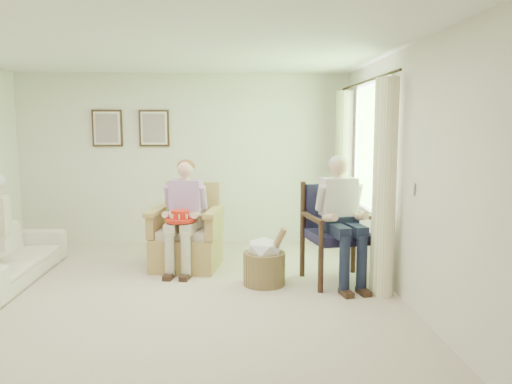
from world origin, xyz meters
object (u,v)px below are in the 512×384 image
wicker_armchair (187,241)px  sofa (5,256)px  red_hat (180,217)px  person_dark (341,210)px  wood_armchair (337,228)px  hatbox (264,261)px  person_wicker (185,207)px

wicker_armchair → sofa: size_ratio=0.53×
sofa → red_hat: red_hat is taller
sofa → person_dark: (3.90, -0.33, 0.57)m
wood_armchair → person_dark: (0.00, -0.18, 0.25)m
wood_armchair → hatbox: size_ratio=1.58×
wood_armchair → person_dark: 0.31m
wood_armchair → person_wicker: 1.89m
person_dark → hatbox: 1.04m
person_dark → wicker_armchair: bearing=145.1°
wicker_armchair → sofa: wicker_armchair is taller
wood_armchair → person_wicker: bearing=154.2°
red_hat → wicker_armchair: bearing=82.9°
hatbox → sofa: bearing=174.4°
red_hat → wood_armchair: bearing=-8.7°
red_hat → hatbox: bearing=-24.0°
wicker_armchair → person_dark: 2.06m
person_dark → sofa: bearing=164.5°
person_wicker → person_dark: size_ratio=0.94×
sofa → hatbox: (3.04, -0.30, -0.02)m
wood_armchair → hatbox: wood_armchair is taller
wood_armchair → red_hat: size_ratio=3.13×
person_dark → red_hat: 1.92m
sofa → red_hat: (2.04, 0.14, 0.41)m
sofa → person_wicker: size_ratio=1.48×
wicker_armchair → red_hat: 0.51m
person_dark → hatbox: person_dark is taller
sofa → person_wicker: (2.09, 0.34, 0.51)m
wicker_armchair → person_dark: size_ratio=0.74×
person_dark → red_hat: bearing=155.1°
hatbox → red_hat: bearing=156.0°
wicker_armchair → wood_armchair: (1.81, -0.63, 0.27)m
wood_armchair → sofa: 3.92m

